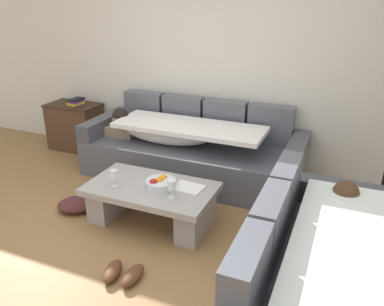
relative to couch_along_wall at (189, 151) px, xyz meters
The scene contains 13 objects.
ground_plane 1.66m from the couch_along_wall, 90.93° to the right, with size 14.00×14.00×0.00m, color olive.
back_wall 1.15m from the couch_along_wall, 92.88° to the left, with size 9.00×0.10×2.70m, color silver.
couch_along_wall is the anchor object (origin of this frame).
couch_near_window 2.40m from the couch_along_wall, 45.62° to the right, with size 0.92×2.02×0.88m.
coffee_table 1.07m from the couch_along_wall, 86.18° to the right, with size 1.20×0.68×0.38m.
fruit_bowl 1.05m from the couch_along_wall, 81.08° to the right, with size 0.28×0.28×0.10m.
wine_glass_near_left 1.23m from the couch_along_wall, 101.11° to the right, with size 0.07×0.07×0.17m.
wine_glass_near_right 1.25m from the couch_along_wall, 73.62° to the right, with size 0.07×0.07×0.17m.
open_magazine 1.04m from the couch_along_wall, 66.88° to the right, with size 0.28×0.21×0.01m, color white.
side_cabinet 1.84m from the couch_along_wall, behind, with size 0.72×0.44×0.64m.
book_stack_on_cabinet 1.82m from the couch_along_wall, behind, with size 0.17×0.22×0.09m.
pair_of_shoes 1.91m from the couch_along_wall, 82.37° to the right, with size 0.32×0.30×0.09m.
crumpled_garment 1.40m from the couch_along_wall, 122.20° to the right, with size 0.40×0.32×0.12m, color #4C2323.
Camera 1 is at (1.72, -2.26, 2.06)m, focal length 36.41 mm.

